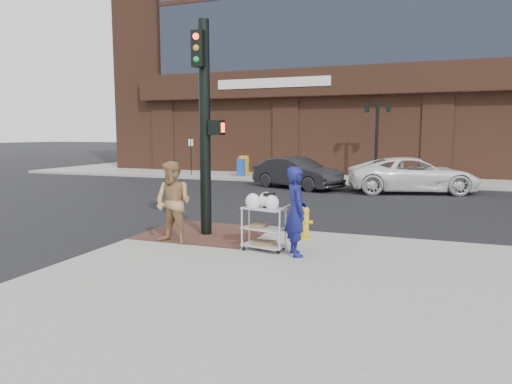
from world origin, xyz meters
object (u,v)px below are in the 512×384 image
at_px(utility_cart, 264,224).
at_px(woman_blue, 296,211).
at_px(traffic_signal_pole, 205,122).
at_px(sedan_dark, 297,173).
at_px(minivan_white, 413,175).
at_px(fire_hydrant, 305,222).
at_px(lamp_post, 377,133).
at_px(pedestrian_tan, 173,203).

bearing_deg(utility_cart, woman_blue, -11.76).
bearing_deg(woman_blue, traffic_signal_pole, 35.83).
relative_size(woman_blue, sedan_dark, 0.40).
bearing_deg(sedan_dark, utility_cart, -143.66).
bearing_deg(minivan_white, fire_hydrant, 153.64).
bearing_deg(sedan_dark, lamp_post, -12.29).
height_order(sedan_dark, fire_hydrant, sedan_dark).
bearing_deg(utility_cart, lamp_post, 87.54).
bearing_deg(pedestrian_tan, woman_blue, 6.64).
bearing_deg(lamp_post, pedestrian_tan, -99.64).
bearing_deg(woman_blue, pedestrian_tan, 58.35).
height_order(lamp_post, woman_blue, lamp_post).
xyz_separation_m(minivan_white, utility_cart, (-2.66, -12.25, -0.07)).
distance_m(sedan_dark, utility_cart, 12.18).
xyz_separation_m(traffic_signal_pole, woman_blue, (2.51, -1.09, -1.79)).
height_order(pedestrian_tan, utility_cart, pedestrian_tan).
xyz_separation_m(pedestrian_tan, minivan_white, (4.73, 12.36, -0.29)).
xyz_separation_m(lamp_post, sedan_dark, (-3.18, -4.25, -1.89)).
height_order(traffic_signal_pole, sedan_dark, traffic_signal_pole).
distance_m(traffic_signal_pole, pedestrian_tan, 2.08).
bearing_deg(utility_cart, minivan_white, 77.76).
xyz_separation_m(traffic_signal_pole, sedan_dark, (-0.70, 10.98, -2.10)).
xyz_separation_m(utility_cart, fire_hydrant, (0.56, 1.27, -0.16)).
relative_size(pedestrian_tan, minivan_white, 0.33).
height_order(traffic_signal_pole, fire_hydrant, traffic_signal_pole).
relative_size(minivan_white, utility_cart, 4.59).
xyz_separation_m(pedestrian_tan, sedan_dark, (-0.42, 12.02, -0.33)).
height_order(woman_blue, pedestrian_tan, pedestrian_tan).
distance_m(woman_blue, minivan_white, 12.56).
bearing_deg(traffic_signal_pole, sedan_dark, 93.67).
xyz_separation_m(traffic_signal_pole, pedestrian_tan, (-0.29, -1.04, -1.77)).
height_order(sedan_dark, minivan_white, minivan_white).
height_order(woman_blue, fire_hydrant, woman_blue).
distance_m(woman_blue, utility_cart, 0.82).
height_order(utility_cart, fire_hydrant, utility_cart).
height_order(pedestrian_tan, minivan_white, pedestrian_tan).
bearing_deg(minivan_white, pedestrian_tan, 143.52).
bearing_deg(sedan_dark, fire_hydrant, -139.48).
bearing_deg(pedestrian_tan, fire_hydrant, 35.17).
bearing_deg(utility_cart, traffic_signal_pole, 152.23).
height_order(pedestrian_tan, fire_hydrant, pedestrian_tan).
relative_size(sedan_dark, minivan_white, 0.80).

